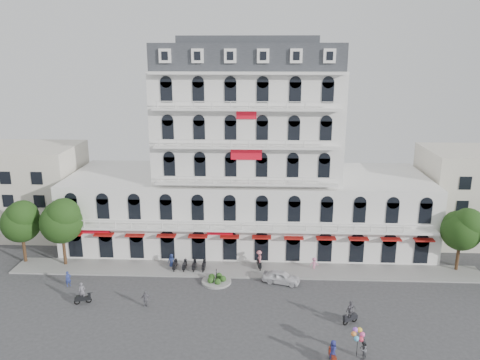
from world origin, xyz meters
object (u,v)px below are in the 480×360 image
(parked_car, at_px, (281,277))
(rider_west, at_px, (82,294))
(rider_east, at_px, (333,352))
(balloon_vendor, at_px, (361,344))
(rider_center, at_px, (259,259))
(rider_northeast, at_px, (351,312))

(parked_car, bearing_deg, rider_west, 119.38)
(rider_east, bearing_deg, parked_car, 9.54)
(rider_west, relative_size, balloon_vendor, 0.93)
(rider_west, bearing_deg, rider_center, 6.30)
(rider_northeast, bearing_deg, parked_car, -83.11)
(rider_west, relative_size, rider_center, 1.00)
(parked_car, relative_size, rider_northeast, 1.73)
(parked_car, height_order, rider_northeast, rider_northeast)
(balloon_vendor, bearing_deg, parked_car, 115.28)
(rider_west, bearing_deg, rider_east, -38.98)
(rider_west, relative_size, rider_east, 1.09)
(rider_northeast, bearing_deg, rider_west, -36.76)
(rider_west, xyz_separation_m, rider_northeast, (25.77, -2.40, 0.12))
(rider_west, distance_m, rider_east, 24.71)
(rider_east, relative_size, rider_northeast, 0.90)
(rider_west, bearing_deg, rider_northeast, -24.93)
(rider_east, distance_m, rider_northeast, 6.30)
(rider_west, bearing_deg, balloon_vendor, -35.56)
(parked_car, distance_m, rider_west, 20.45)
(parked_car, xyz_separation_m, rider_northeast, (5.99, -7.58, 0.48))
(rider_center, bearing_deg, rider_east, 9.77)
(parked_car, distance_m, balloon_vendor, 13.87)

